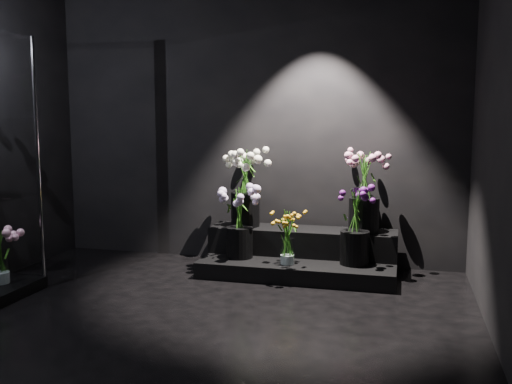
% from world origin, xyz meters
% --- Properties ---
extents(floor, '(4.00, 4.00, 0.00)m').
position_xyz_m(floor, '(0.00, 0.00, 0.00)').
color(floor, black).
rests_on(floor, ground).
extents(wall_back, '(4.00, 0.00, 4.00)m').
position_xyz_m(wall_back, '(0.00, 2.00, 1.40)').
color(wall_back, black).
rests_on(wall_back, floor).
extents(display_riser, '(1.72, 0.76, 0.38)m').
position_xyz_m(display_riser, '(0.53, 1.66, 0.16)').
color(display_riser, black).
rests_on(display_riser, floor).
extents(bouquet_orange_bells, '(0.26, 0.26, 0.47)m').
position_xyz_m(bouquet_orange_bells, '(0.47, 1.35, 0.39)').
color(bouquet_orange_bells, white).
rests_on(bouquet_orange_bells, display_riser).
extents(bouquet_lilac, '(0.46, 0.46, 0.64)m').
position_xyz_m(bouquet_lilac, '(0.01, 1.49, 0.51)').
color(bouquet_lilac, black).
rests_on(bouquet_lilac, display_riser).
extents(bouquet_purple, '(0.35, 0.35, 0.68)m').
position_xyz_m(bouquet_purple, '(1.03, 1.51, 0.52)').
color(bouquet_purple, black).
rests_on(bouquet_purple, display_riser).
extents(bouquet_cream_roses, '(0.44, 0.44, 0.73)m').
position_xyz_m(bouquet_cream_roses, '(-0.01, 1.75, 0.80)').
color(bouquet_cream_roses, black).
rests_on(bouquet_cream_roses, display_riser).
extents(bouquet_pink_roses, '(0.44, 0.44, 0.72)m').
position_xyz_m(bouquet_pink_roses, '(1.09, 1.77, 0.78)').
color(bouquet_pink_roses, black).
rests_on(bouquet_pink_roses, display_riser).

